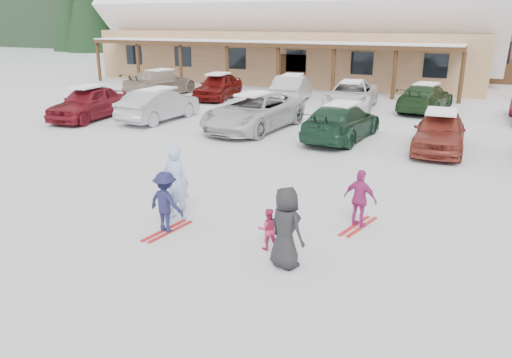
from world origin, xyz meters
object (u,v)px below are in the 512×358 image
at_px(parked_car_2, 254,112).
at_px(parked_car_11, 425,98).
at_px(parked_car_3, 341,122).
at_px(bystander_dark, 286,228).
at_px(child_navy, 166,202).
at_px(parked_car_4, 439,131).
at_px(parked_car_1, 159,105).
at_px(parked_car_9, 292,88).
at_px(parked_car_0, 88,103).
at_px(parked_car_8, 218,86).
at_px(parked_car_7, 161,83).
at_px(adult_skier, 176,183).
at_px(parked_car_10, 351,95).
at_px(day_lodge, 292,26).
at_px(toddler_red, 268,229).
at_px(child_magenta, 360,199).

xyz_separation_m(parked_car_2, parked_car_11, (6.06, 7.48, -0.07)).
bearing_deg(parked_car_3, bystander_dark, 104.81).
distance_m(child_navy, parked_car_4, 10.98).
xyz_separation_m(parked_car_1, parked_car_9, (3.64, 7.63, 0.02)).
distance_m(parked_car_0, parked_car_8, 8.25).
bearing_deg(parked_car_7, parked_car_11, -172.44).
bearing_deg(parked_car_1, child_navy, 128.47).
xyz_separation_m(bystander_dark, parked_car_9, (-6.78, 18.44, -0.05)).
xyz_separation_m(adult_skier, parked_car_10, (-0.03, 16.41, -0.19)).
xyz_separation_m(adult_skier, parked_car_9, (-3.62, 17.28, -0.14)).
xyz_separation_m(child_navy, parked_car_3, (1.14, 10.21, 0.00)).
bearing_deg(day_lodge, bystander_dark, -69.52).
height_order(bystander_dark, parked_car_9, bystander_dark).
relative_size(toddler_red, parked_car_2, 0.16).
xyz_separation_m(parked_car_0, parked_car_1, (3.14, 1.10, -0.03)).
bearing_deg(parked_car_10, parked_car_2, -116.02).
bearing_deg(parked_car_11, parked_car_3, 81.81).
bearing_deg(parked_car_3, adult_skier, 87.01).
height_order(parked_car_2, parked_car_7, parked_car_7).
distance_m(adult_skier, child_navy, 0.79).
bearing_deg(parked_car_7, toddler_red, 134.44).
bearing_deg(parked_car_0, toddler_red, -40.32).
xyz_separation_m(parked_car_4, parked_car_11, (-1.39, 8.00, -0.02)).
bearing_deg(parked_car_10, adult_skier, -95.77).
relative_size(child_navy, parked_car_1, 0.31).
xyz_separation_m(adult_skier, toddler_red, (2.57, -0.60, -0.45)).
height_order(day_lodge, toddler_red, day_lodge).
xyz_separation_m(parked_car_4, parked_car_7, (-16.70, 7.07, 0.05)).
bearing_deg(parked_car_8, parked_car_2, -57.09).
relative_size(parked_car_4, parked_car_9, 0.92).
height_order(day_lodge, bystander_dark, day_lodge).
bearing_deg(child_navy, child_magenta, -143.49).
xyz_separation_m(adult_skier, parked_car_4, (4.96, 9.17, -0.18)).
bearing_deg(toddler_red, parked_car_7, -80.87).
height_order(parked_car_0, parked_car_10, parked_car_0).
distance_m(day_lodge, child_magenta, 29.01).
height_order(day_lodge, parked_car_8, day_lodge).
height_order(parked_car_3, parked_car_10, parked_car_10).
height_order(parked_car_2, parked_car_3, parked_car_2).
distance_m(child_magenta, parked_car_7, 21.71).
bearing_deg(parked_car_0, parked_car_10, 32.07).
height_order(child_magenta, parked_car_7, parked_car_7).
xyz_separation_m(child_magenta, bystander_dark, (-0.83, -2.44, 0.12)).
bearing_deg(parked_car_11, child_magenta, 99.49).
relative_size(adult_skier, parked_car_3, 0.37).
xyz_separation_m(child_navy, parked_car_2, (-2.69, 10.43, 0.07)).
xyz_separation_m(toddler_red, child_navy, (-2.37, -0.13, 0.25)).
xyz_separation_m(day_lodge, parked_car_11, (11.16, -10.50, -3.25)).
distance_m(parked_car_3, parked_car_8, 11.51).
distance_m(day_lodge, parked_car_2, 18.96).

